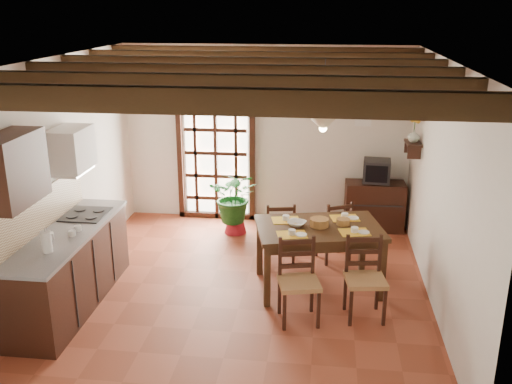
% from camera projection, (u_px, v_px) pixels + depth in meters
% --- Properties ---
extents(ground_plane, '(5.00, 5.00, 0.00)m').
position_uv_depth(ground_plane, '(244.00, 289.00, 7.09)').
color(ground_plane, brown).
extents(room_shell, '(4.52, 5.02, 2.81)m').
position_uv_depth(room_shell, '(243.00, 147.00, 6.52)').
color(room_shell, silver).
rests_on(room_shell, ground_plane).
extents(ceiling_beams, '(4.50, 4.34, 0.20)m').
position_uv_depth(ceiling_beams, '(243.00, 70.00, 6.24)').
color(ceiling_beams, black).
rests_on(ceiling_beams, room_shell).
extents(french_door, '(1.26, 0.11, 2.32)m').
position_uv_depth(french_door, '(216.00, 148.00, 9.12)').
color(french_door, white).
rests_on(french_door, ground_plane).
extents(kitchen_counter, '(0.64, 2.25, 1.38)m').
position_uv_depth(kitchen_counter, '(70.00, 267.00, 6.60)').
color(kitchen_counter, black).
rests_on(kitchen_counter, ground_plane).
extents(upper_cabinet, '(0.35, 0.80, 0.70)m').
position_uv_depth(upper_cabinet, '(12.00, 170.00, 5.52)').
color(upper_cabinet, black).
rests_on(upper_cabinet, room_shell).
extents(range_hood, '(0.38, 0.60, 0.54)m').
position_uv_depth(range_hood, '(71.00, 150.00, 6.74)').
color(range_hood, white).
rests_on(range_hood, room_shell).
extents(counter_items, '(0.50, 1.43, 0.25)m').
position_uv_depth(counter_items, '(69.00, 226.00, 6.54)').
color(counter_items, black).
rests_on(counter_items, kitchen_counter).
extents(dining_table, '(1.67, 1.27, 0.81)m').
position_uv_depth(dining_table, '(319.00, 234.00, 6.95)').
color(dining_table, '#392312').
rests_on(dining_table, ground_plane).
extents(chair_near_left, '(0.52, 0.51, 0.94)m').
position_uv_depth(chair_near_left, '(298.00, 296.00, 6.32)').
color(chair_near_left, '#A67646').
rests_on(chair_near_left, ground_plane).
extents(chair_near_right, '(0.49, 0.47, 0.94)m').
position_uv_depth(chair_near_right, '(364.00, 293.00, 6.39)').
color(chair_near_right, '#A67646').
rests_on(chair_near_right, ground_plane).
extents(chair_far_left, '(0.47, 0.45, 0.88)m').
position_uv_depth(chair_far_left, '(279.00, 243.00, 7.77)').
color(chair_far_left, '#A67646').
rests_on(chair_far_left, ground_plane).
extents(chair_far_right, '(0.53, 0.52, 0.87)m').
position_uv_depth(chair_far_right, '(333.00, 241.00, 7.84)').
color(chair_far_right, '#A67646').
rests_on(chair_far_right, ground_plane).
extents(table_setting, '(1.09, 0.73, 0.10)m').
position_uv_depth(table_setting, '(319.00, 219.00, 6.88)').
color(table_setting, gold).
rests_on(table_setting, dining_table).
extents(table_bowl, '(0.28, 0.28, 0.05)m').
position_uv_depth(table_bowl, '(297.00, 223.00, 6.93)').
color(table_bowl, white).
rests_on(table_bowl, dining_table).
extents(sideboard, '(0.92, 0.45, 0.77)m').
position_uv_depth(sideboard, '(374.00, 206.00, 8.87)').
color(sideboard, black).
rests_on(sideboard, ground_plane).
extents(crt_tv, '(0.43, 0.40, 0.34)m').
position_uv_depth(crt_tv, '(377.00, 171.00, 8.68)').
color(crt_tv, black).
rests_on(crt_tv, sideboard).
extents(fuse_box, '(0.25, 0.03, 0.32)m').
position_uv_depth(fuse_box, '(363.00, 116.00, 8.70)').
color(fuse_box, white).
rests_on(fuse_box, room_shell).
extents(plant_pot, '(0.34, 0.34, 0.21)m').
position_uv_depth(plant_pot, '(235.00, 226.00, 8.82)').
color(plant_pot, maroon).
rests_on(plant_pot, ground_plane).
extents(potted_plant, '(1.96, 1.70, 2.13)m').
position_uv_depth(potted_plant, '(235.00, 198.00, 8.67)').
color(potted_plant, '#144C19').
rests_on(potted_plant, ground_plane).
extents(wall_shelf, '(0.20, 0.42, 0.20)m').
position_uv_depth(wall_shelf, '(413.00, 146.00, 7.87)').
color(wall_shelf, black).
rests_on(wall_shelf, room_shell).
extents(shelf_vase, '(0.15, 0.15, 0.15)m').
position_uv_depth(shelf_vase, '(414.00, 136.00, 7.83)').
color(shelf_vase, '#B2BFB2').
rests_on(shelf_vase, wall_shelf).
extents(shelf_flowers, '(0.14, 0.14, 0.36)m').
position_uv_depth(shelf_flowers, '(415.00, 121.00, 7.76)').
color(shelf_flowers, gold).
rests_on(shelf_flowers, shelf_vase).
extents(framed_picture, '(0.03, 0.32, 0.32)m').
position_uv_depth(framed_picture, '(423.00, 107.00, 7.69)').
color(framed_picture, brown).
rests_on(framed_picture, room_shell).
extents(pendant_lamp, '(0.36, 0.36, 0.84)m').
position_uv_depth(pendant_lamp, '(323.00, 122.00, 6.61)').
color(pendant_lamp, black).
rests_on(pendant_lamp, room_shell).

